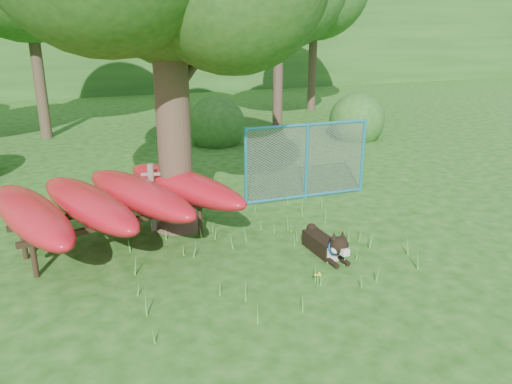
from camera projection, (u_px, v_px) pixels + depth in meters
name	position (u px, v px, depth m)	size (l,w,h in m)	color
ground	(274.00, 284.00, 7.18)	(80.00, 80.00, 0.00)	#194A0E
wooden_post	(152.00, 196.00, 8.87)	(0.34, 0.14, 1.25)	#695D4F
kayak_rack	(114.00, 199.00, 8.15)	(4.25, 3.80, 1.10)	black
husky_dog	(327.00, 245.00, 7.98)	(0.33, 1.26, 0.56)	black
fence_section	(307.00, 161.00, 10.54)	(2.80, 0.16, 2.72)	#2894BB
wildflower_clump	(318.00, 276.00, 7.05)	(0.10, 0.09, 0.21)	#4A9531
bg_tree_c	(167.00, 10.00, 17.87)	(4.00, 4.00, 6.12)	#3E2F22
shrub_right	(356.00, 139.00, 16.53)	(1.80, 1.80, 1.80)	#23571C
shrub_mid	(217.00, 144.00, 15.81)	(1.80, 1.80, 1.80)	#23571C
wooded_hillside	(92.00, 36.00, 30.90)	(80.00, 12.00, 6.00)	#23571C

